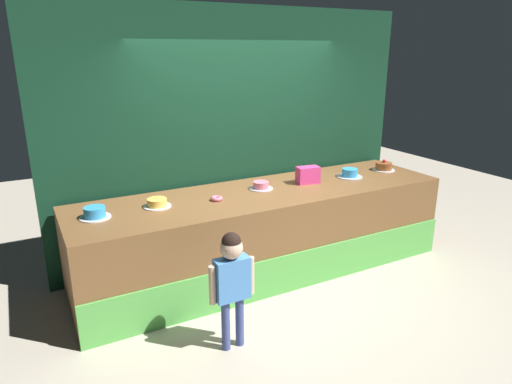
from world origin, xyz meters
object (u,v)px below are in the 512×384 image
cake_center (261,186)px  cake_right (350,173)px  cake_far_left (95,213)px  child_figure (232,275)px  pink_box (308,175)px  donut (217,198)px  cake_left (157,203)px  cake_far_right (384,167)px

cake_center → cake_right: size_ratio=0.85×
cake_far_left → cake_right: (2.94, -0.01, -0.00)m
child_figure → cake_right: size_ratio=3.35×
child_figure → pink_box: size_ratio=4.05×
cake_far_left → cake_right: size_ratio=0.91×
donut → cake_left: size_ratio=0.45×
cake_center → donut: bearing=-167.1°
pink_box → cake_far_right: 1.18m
cake_far_left → cake_center: 1.76m
cake_center → cake_far_right: bearing=-1.1°
child_figure → cake_center: child_figure is taller
cake_far_left → cake_center: bearing=2.1°
cake_left → cake_far_right: bearing=0.0°
cake_right → donut: bearing=-178.2°
child_figure → cake_far_left: bearing=126.4°
donut → cake_far_right: size_ratio=0.44×
child_figure → cake_far_right: bearing=23.4°
donut → cake_far_left: bearing=176.7°
pink_box → cake_far_right: (1.17, 0.02, -0.05)m
cake_right → cake_far_right: bearing=4.4°
cake_far_left → cake_center: cake_far_left is taller
donut → cake_right: 1.76m
cake_left → pink_box: bearing=-0.5°
donut → cake_far_left: size_ratio=0.43×
cake_left → cake_center: size_ratio=1.02×
donut → cake_left: 0.60m
cake_right → pink_box: bearing=177.2°
child_figure → pink_box: bearing=37.1°
cake_far_left → cake_far_right: cake_far_right is taller
donut → cake_left: (-0.59, 0.10, 0.02)m
pink_box → cake_far_right: pink_box is taller
child_figure → cake_far_right: size_ratio=3.71×
donut → cake_right: (1.76, 0.05, 0.02)m
cake_left → cake_center: bearing=1.8°
child_figure → cake_center: size_ratio=3.92×
donut → cake_center: size_ratio=0.46×
cake_left → cake_far_right: 2.94m
donut → cake_far_left: 1.18m
cake_far_left → cake_left: size_ratio=1.04×
donut → cake_right: cake_right is taller
cake_far_left → cake_left: (0.59, 0.03, -0.01)m
child_figure → cake_far_right: cake_far_right is taller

